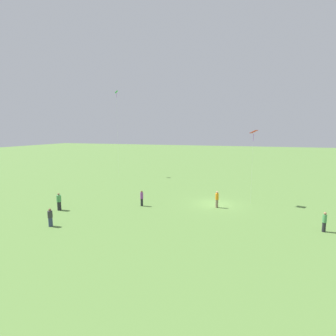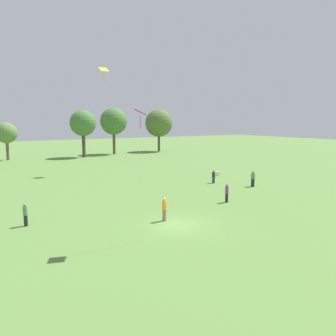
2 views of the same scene
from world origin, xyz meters
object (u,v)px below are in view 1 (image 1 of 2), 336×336
at_px(person_3, 324,222).
at_px(kite_3, 254,134).
at_px(person_4, 142,198).
at_px(person_2, 59,202).
at_px(kite_2, 117,100).
at_px(person_1, 217,199).
at_px(person_0, 50,218).

relative_size(person_3, kite_3, 0.20).
height_order(person_3, person_4, person_4).
relative_size(person_2, kite_2, 0.12).
bearing_deg(kite_2, person_1, 84.75).
bearing_deg(person_2, person_0, -58.34).
height_order(kite_2, kite_3, kite_2).
distance_m(person_0, kite_3, 23.06).
height_order(person_0, person_1, person_1).
distance_m(person_1, person_2, 17.36).
relative_size(person_0, person_2, 0.88).
bearing_deg(kite_3, kite_2, -50.37).
distance_m(person_0, person_3, 24.01).
bearing_deg(kite_2, person_2, 44.48).
height_order(person_4, kite_3, kite_3).
height_order(person_2, person_3, person_2).
xyz_separation_m(person_1, person_3, (-9.67, 4.32, -0.07)).
bearing_deg(person_3, person_0, -96.25).
bearing_deg(person_0, kite_2, 121.51).
bearing_deg(person_4, person_2, 122.28).
bearing_deg(person_0, person_1, 53.39).
bearing_deg(person_1, person_3, -1.08).
distance_m(person_4, kite_3, 14.81).
distance_m(person_4, kite_2, 25.86).
relative_size(person_1, person_2, 1.00).
relative_size(person_0, kite_3, 0.19).
height_order(person_1, person_3, person_1).
bearing_deg(person_3, person_2, -106.88).
xyz_separation_m(person_2, kite_3, (-19.75, -9.39, 7.22)).
xyz_separation_m(person_0, person_4, (-5.24, -8.50, 0.10)).
distance_m(kite_2, kite_3, 28.56).
bearing_deg(person_0, person_4, 73.85).
xyz_separation_m(person_3, kite_2, (30.82, -20.35, 13.34)).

